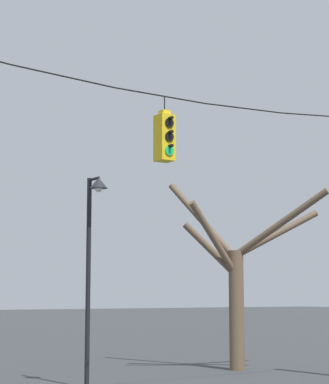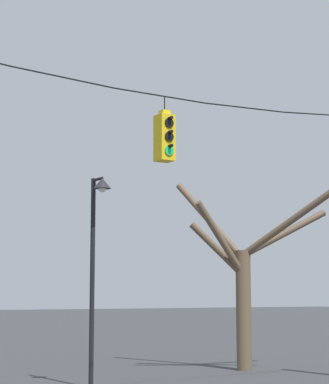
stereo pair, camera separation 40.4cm
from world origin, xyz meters
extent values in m
cylinder|color=black|center=(-2.22, -0.38, 6.42)|extent=(2.22, 0.03, 0.12)
cylinder|color=black|center=(0.00, -0.38, 6.38)|extent=(2.22, 0.03, 0.03)
cylinder|color=black|center=(2.22, -0.38, 6.42)|extent=(2.22, 0.03, 0.12)
cylinder|color=black|center=(4.44, -0.38, 6.56)|extent=(2.22, 0.03, 0.22)
cube|color=yellow|center=(0.07, -0.38, 5.49)|extent=(0.34, 0.34, 0.97)
cube|color=yellow|center=(0.07, -0.38, 6.02)|extent=(0.19, 0.19, 0.10)
cylinder|color=black|center=(0.07, -0.38, 6.22)|extent=(0.02, 0.02, 0.29)
cylinder|color=black|center=(0.07, -0.56, 5.78)|extent=(0.20, 0.03, 0.20)
cylinder|color=black|center=(0.07, -0.61, 5.87)|extent=(0.07, 0.12, 0.07)
cylinder|color=black|center=(0.07, -0.56, 5.49)|extent=(0.20, 0.03, 0.20)
cylinder|color=black|center=(0.07, -0.61, 5.58)|extent=(0.07, 0.12, 0.07)
cylinder|color=#19C666|center=(0.07, -0.56, 5.19)|extent=(0.20, 0.03, 0.20)
cylinder|color=black|center=(0.07, -0.61, 5.28)|extent=(0.07, 0.12, 0.07)
cylinder|color=black|center=(0.48, 3.71, 2.61)|extent=(0.12, 0.12, 5.22)
cylinder|color=black|center=(0.48, 3.46, 5.17)|extent=(0.07, 0.49, 0.07)
cone|color=#232328|center=(0.48, 3.22, 5.03)|extent=(0.45, 0.45, 0.27)
sphere|color=silver|center=(0.48, 3.22, 4.90)|extent=(0.20, 0.20, 0.20)
cylinder|color=brown|center=(6.36, 5.12, 1.82)|extent=(0.46, 0.46, 3.63)
cylinder|color=brown|center=(7.64, 4.64, 4.18)|extent=(2.72, 1.17, 1.58)
cylinder|color=brown|center=(7.06, 3.82, 4.41)|extent=(1.64, 2.79, 2.01)
cylinder|color=brown|center=(5.65, 5.47, 3.65)|extent=(1.65, 0.96, 1.71)
cylinder|color=brown|center=(5.91, 6.24, 4.62)|extent=(1.15, 2.46, 2.66)
cylinder|color=brown|center=(5.46, 5.03, 3.94)|extent=(1.98, 0.40, 2.26)
camera|label=1|loc=(-8.33, -13.05, 2.26)|focal=70.00mm
camera|label=2|loc=(-7.99, -13.27, 2.26)|focal=70.00mm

